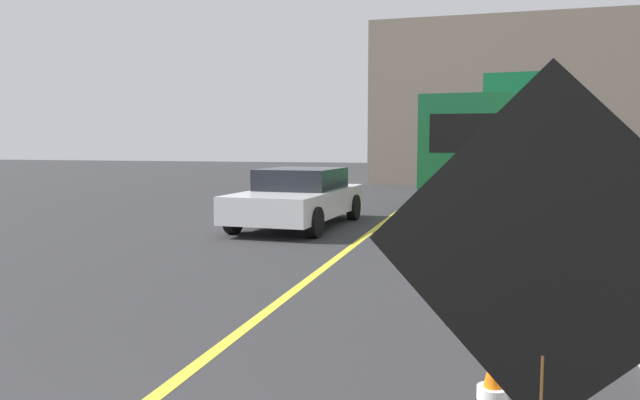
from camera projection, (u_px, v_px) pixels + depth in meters
lane_center_stripe at (281, 301)px, 7.53m from camera, size 0.14×36.00×0.01m
roadwork_sign at (547, 260)px, 2.60m from camera, size 1.61×0.33×2.33m
arrow_board_trailer at (461, 205)px, 14.66m from camera, size 1.60×1.87×2.70m
box_truck at (474, 149)px, 19.49m from camera, size 2.98×7.96×3.33m
pickup_car at (299, 197)px, 14.35m from camera, size 2.29×4.85×1.38m
highway_guide_sign at (533, 107)px, 23.51m from camera, size 2.79×0.25×5.00m
far_building_block at (532, 106)px, 30.52m from camera, size 15.43×8.16×7.81m
traffic_cone_mid_lane at (464, 290)px, 6.59m from camera, size 0.36×0.36×0.74m
traffic_cone_far_lane at (469, 247)px, 9.82m from camera, size 0.36×0.36×0.58m
traffic_cone_curbside at (461, 223)px, 12.67m from camera, size 0.36×0.36×0.62m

